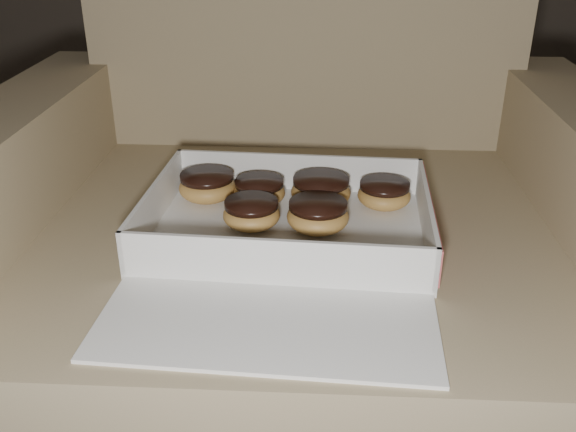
# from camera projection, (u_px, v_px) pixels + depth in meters

# --- Properties ---
(armchair) EXTENTS (1.00, 0.84, 1.04)m
(armchair) POSITION_uv_depth(u_px,v_px,m) (299.00, 272.00, 1.08)
(armchair) COLOR #847654
(armchair) RESTS_ON floor
(bakery_box) EXTENTS (0.41, 0.47, 0.07)m
(bakery_box) POSITION_uv_depth(u_px,v_px,m) (287.00, 239.00, 0.87)
(bakery_box) COLOR white
(bakery_box) RESTS_ON armchair
(donut_a) EXTENTS (0.08, 0.08, 0.04)m
(donut_a) POSITION_uv_depth(u_px,v_px,m) (384.00, 194.00, 0.97)
(donut_a) COLOR #BB8241
(donut_a) RESTS_ON bakery_box
(donut_b) EXTENTS (0.09, 0.09, 0.04)m
(donut_b) POSITION_uv_depth(u_px,v_px,m) (318.00, 215.00, 0.90)
(donut_b) COLOR #BB8241
(donut_b) RESTS_ON bakery_box
(donut_c) EXTENTS (0.08, 0.08, 0.04)m
(donut_c) POSITION_uv_depth(u_px,v_px,m) (259.00, 191.00, 0.98)
(donut_c) COLOR #BB8241
(donut_c) RESTS_ON bakery_box
(donut_d) EXTENTS (0.09, 0.09, 0.05)m
(donut_d) POSITION_uv_depth(u_px,v_px,m) (321.00, 191.00, 0.97)
(donut_d) COLOR #BB8241
(donut_d) RESTS_ON bakery_box
(donut_e) EXTENTS (0.09, 0.09, 0.04)m
(donut_e) POSITION_uv_depth(u_px,v_px,m) (207.00, 186.00, 0.99)
(donut_e) COLOR #BB8241
(donut_e) RESTS_ON bakery_box
(donut_f) EXTENTS (0.08, 0.08, 0.04)m
(donut_f) POSITION_uv_depth(u_px,v_px,m) (252.00, 213.00, 0.91)
(donut_f) COLOR #BB8241
(donut_f) RESTS_ON bakery_box
(crumb_a) EXTENTS (0.01, 0.01, 0.00)m
(crumb_a) POSITION_uv_depth(u_px,v_px,m) (173.00, 267.00, 0.81)
(crumb_a) COLOR black
(crumb_a) RESTS_ON bakery_box
(crumb_b) EXTENTS (0.01, 0.01, 0.00)m
(crumb_b) POSITION_uv_depth(u_px,v_px,m) (226.00, 271.00, 0.80)
(crumb_b) COLOR black
(crumb_b) RESTS_ON bakery_box
(crumb_c) EXTENTS (0.01, 0.01, 0.00)m
(crumb_c) POSITION_uv_depth(u_px,v_px,m) (348.00, 270.00, 0.80)
(crumb_c) COLOR black
(crumb_c) RESTS_ON bakery_box
(crumb_d) EXTENTS (0.01, 0.01, 0.00)m
(crumb_d) POSITION_uv_depth(u_px,v_px,m) (194.00, 256.00, 0.84)
(crumb_d) COLOR black
(crumb_d) RESTS_ON bakery_box
(crumb_e) EXTENTS (0.01, 0.01, 0.00)m
(crumb_e) POSITION_uv_depth(u_px,v_px,m) (188.00, 238.00, 0.88)
(crumb_e) COLOR black
(crumb_e) RESTS_ON bakery_box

